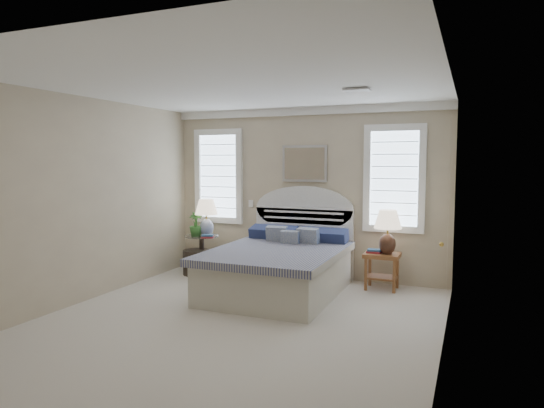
{
  "coord_description": "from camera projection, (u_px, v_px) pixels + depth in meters",
  "views": [
    {
      "loc": [
        2.48,
        -4.84,
        1.86
      ],
      "look_at": [
        0.05,
        1.0,
        1.3
      ],
      "focal_mm": 32.0,
      "sensor_mm": 36.0,
      "label": 1
    }
  ],
  "objects": [
    {
      "name": "floor",
      "position": [
        235.0,
        323.0,
        5.57
      ],
      "size": [
        4.5,
        5.0,
        0.01
      ],
      "primitive_type": "cube",
      "color": "beige",
      "rests_on": "ground"
    },
    {
      "name": "ceiling",
      "position": [
        233.0,
        84.0,
        5.33
      ],
      "size": [
        4.5,
        5.0,
        0.01
      ],
      "primitive_type": "cube",
      "color": "white",
      "rests_on": "wall_back"
    },
    {
      "name": "wall_back",
      "position": [
        305.0,
        193.0,
        7.75
      ],
      "size": [
        4.5,
        0.02,
        2.7
      ],
      "primitive_type": "cube",
      "color": "tan",
      "rests_on": "floor"
    },
    {
      "name": "wall_left",
      "position": [
        80.0,
        200.0,
        6.31
      ],
      "size": [
        0.02,
        5.0,
        2.7
      ],
      "primitive_type": "cube",
      "color": "tan",
      "rests_on": "floor"
    },
    {
      "name": "wall_right",
      "position": [
        446.0,
        215.0,
        4.59
      ],
      "size": [
        0.02,
        5.0,
        2.7
      ],
      "primitive_type": "cube",
      "color": "tan",
      "rests_on": "floor"
    },
    {
      "name": "crown_molding",
      "position": [
        305.0,
        111.0,
        7.6
      ],
      "size": [
        4.5,
        0.08,
        0.12
      ],
      "primitive_type": "cube",
      "color": "white",
      "rests_on": "wall_back"
    },
    {
      "name": "hvac_vent",
      "position": [
        357.0,
        90.0,
        5.61
      ],
      "size": [
        0.3,
        0.2,
        0.02
      ],
      "primitive_type": "cube",
      "color": "#B2B2B2",
      "rests_on": "ceiling"
    },
    {
      "name": "switch_plate",
      "position": [
        251.0,
        204.0,
        8.11
      ],
      "size": [
        0.08,
        0.01,
        0.12
      ],
      "primitive_type": "cube",
      "color": "white",
      "rests_on": "wall_back"
    },
    {
      "name": "window_left",
      "position": [
        219.0,
        176.0,
        8.3
      ],
      "size": [
        0.9,
        0.06,
        1.6
      ],
      "primitive_type": "cube",
      "color": "#C9E4FF",
      "rests_on": "wall_back"
    },
    {
      "name": "window_right",
      "position": [
        394.0,
        179.0,
        7.17
      ],
      "size": [
        0.9,
        0.06,
        1.6
      ],
      "primitive_type": "cube",
      "color": "#C9E4FF",
      "rests_on": "wall_back"
    },
    {
      "name": "painting",
      "position": [
        304.0,
        164.0,
        7.67
      ],
      "size": [
        0.74,
        0.04,
        0.58
      ],
      "primitive_type": "cube",
      "color": "silver",
      "rests_on": "wall_back"
    },
    {
      "name": "closet_door",
      "position": [
        449.0,
        217.0,
        5.71
      ],
      "size": [
        0.02,
        1.8,
        2.4
      ],
      "primitive_type": "cube",
      "color": "silver",
      "rests_on": "floor"
    },
    {
      "name": "bed",
      "position": [
        281.0,
        265.0,
        6.87
      ],
      "size": [
        1.72,
        2.28,
        1.47
      ],
      "color": "beige",
      "rests_on": "floor"
    },
    {
      "name": "side_table_left",
      "position": [
        202.0,
        250.0,
        8.05
      ],
      "size": [
        0.56,
        0.56,
        0.63
      ],
      "color": "black",
      "rests_on": "floor"
    },
    {
      "name": "nightstand_right",
      "position": [
        382.0,
        263.0,
        7.01
      ],
      "size": [
        0.5,
        0.4,
        0.53
      ],
      "color": "brown",
      "rests_on": "floor"
    },
    {
      "name": "floor_pot",
      "position": [
        197.0,
        262.0,
        7.97
      ],
      "size": [
        0.56,
        0.56,
        0.4
      ],
      "primitive_type": "cylinder",
      "rotation": [
        0.0,
        0.0,
        -0.32
      ],
      "color": "black",
      "rests_on": "floor"
    },
    {
      "name": "lamp_left",
      "position": [
        206.0,
        213.0,
        7.97
      ],
      "size": [
        0.42,
        0.42,
        0.61
      ],
      "rotation": [
        0.0,
        0.0,
        0.12
      ],
      "color": "silver",
      "rests_on": "side_table_left"
    },
    {
      "name": "lamp_right",
      "position": [
        388.0,
        227.0,
        6.92
      ],
      "size": [
        0.41,
        0.41,
        0.64
      ],
      "rotation": [
        0.0,
        0.0,
        0.05
      ],
      "color": "black",
      "rests_on": "nightstand_right"
    },
    {
      "name": "potted_plant",
      "position": [
        196.0,
        224.0,
        7.95
      ],
      "size": [
        0.27,
        0.27,
        0.4
      ],
      "primitive_type": "imported",
      "rotation": [
        0.0,
        0.0,
        0.25
      ],
      "color": "#356E2C",
      "rests_on": "side_table_left"
    },
    {
      "name": "books_left",
      "position": [
        208.0,
        236.0,
        7.77
      ],
      "size": [
        0.23,
        0.2,
        0.05
      ],
      "rotation": [
        0.0,
        0.0,
        0.38
      ],
      "color": "maroon",
      "rests_on": "side_table_left"
    },
    {
      "name": "books_right",
      "position": [
        374.0,
        251.0,
        7.02
      ],
      "size": [
        0.2,
        0.15,
        0.06
      ],
      "rotation": [
        0.0,
        0.0,
        -0.01
      ],
      "color": "maroon",
      "rests_on": "nightstand_right"
    }
  ]
}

